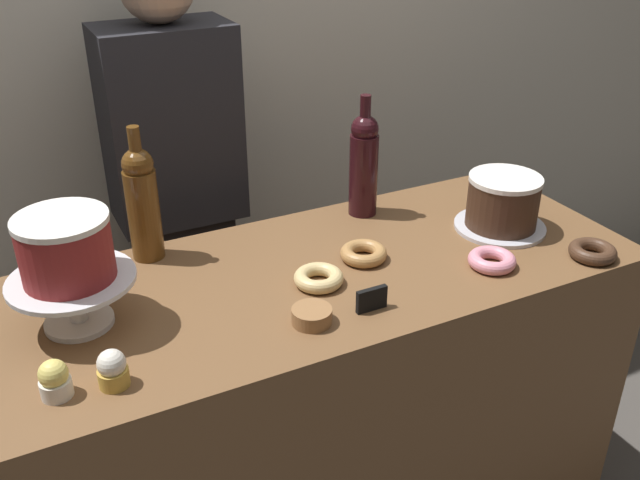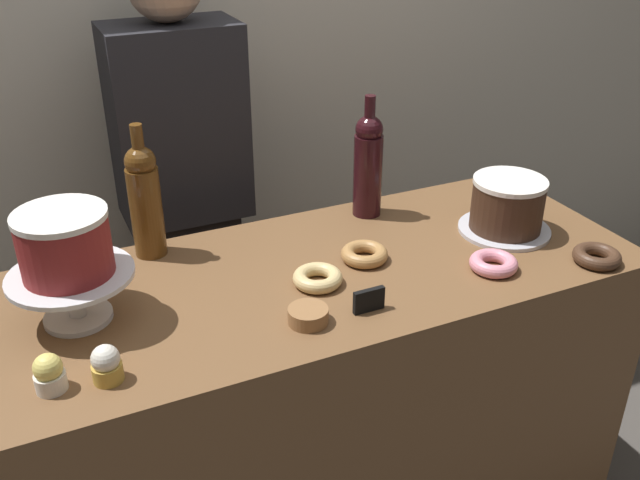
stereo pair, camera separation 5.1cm
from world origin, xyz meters
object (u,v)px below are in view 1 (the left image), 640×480
object	(u,v)px
donut_maple	(364,253)
price_sign_chalkboard	(372,299)
donut_pink	(492,260)
donut_chocolate	(593,251)
cake_stand_pedestal	(74,292)
wine_bottle_amber	(142,202)
barista_figure	(180,217)
chocolate_round_cake	(503,201)
white_layer_cake	(65,248)
cupcake_lemon	(55,380)
donut_glazed	(319,278)
cupcake_vanilla	(112,369)
wine_bottle_dark_red	(364,163)
cookie_stack	(312,316)

from	to	relation	value
donut_maple	price_sign_chalkboard	distance (m)	0.22
donut_pink	donut_chocolate	world-z (taller)	same
cake_stand_pedestal	wine_bottle_amber	xyz separation A→B (m)	(0.20, 0.22, 0.07)
donut_chocolate	barista_figure	distance (m)	1.15
chocolate_round_cake	donut_maple	size ratio (longest dim) A/B	1.64
white_layer_cake	price_sign_chalkboard	bearing A→B (deg)	-21.77
white_layer_cake	cupcake_lemon	world-z (taller)	white_layer_cake
wine_bottle_amber	donut_glazed	distance (m)	0.45
white_layer_cake	donut_glazed	xyz separation A→B (m)	(0.51, -0.08, -0.16)
chocolate_round_cake	barista_figure	size ratio (longest dim) A/B	0.11
cupcake_vanilla	price_sign_chalkboard	bearing A→B (deg)	0.11
cake_stand_pedestal	cupcake_vanilla	xyz separation A→B (m)	(0.02, -0.22, -0.04)
wine_bottle_dark_red	donut_maple	size ratio (longest dim) A/B	2.91
cake_stand_pedestal	cookie_stack	distance (m)	0.48
cake_stand_pedestal	white_layer_cake	bearing A→B (deg)	0.00
price_sign_chalkboard	donut_pink	bearing A→B (deg)	5.09
donut_pink	donut_maple	bearing A→B (deg)	146.84
cake_stand_pedestal	cookie_stack	world-z (taller)	cake_stand_pedestal
white_layer_cake	donut_pink	size ratio (longest dim) A/B	1.63
donut_pink	barista_figure	bearing A→B (deg)	124.29
cupcake_lemon	donut_maple	bearing A→B (deg)	13.87
chocolate_round_cake	barista_figure	xyz separation A→B (m)	(-0.67, 0.62, -0.17)
donut_maple	cupcake_lemon	bearing A→B (deg)	-166.13
cookie_stack	barista_figure	distance (m)	0.80
cupcake_vanilla	cake_stand_pedestal	bearing A→B (deg)	95.59
wine_bottle_dark_red	donut_maple	distance (m)	0.29
wine_bottle_dark_red	cupcake_vanilla	distance (m)	0.87
donut_pink	cookie_stack	size ratio (longest dim) A/B	1.33
wine_bottle_amber	donut_pink	size ratio (longest dim) A/B	2.91
cake_stand_pedestal	barista_figure	size ratio (longest dim) A/B	0.16
donut_maple	wine_bottle_dark_red	bearing A→B (deg)	60.77
price_sign_chalkboard	barista_figure	bearing A→B (deg)	102.77
donut_chocolate	price_sign_chalkboard	bearing A→B (deg)	175.69
cupcake_lemon	chocolate_round_cake	bearing A→B (deg)	8.23
cake_stand_pedestal	donut_pink	size ratio (longest dim) A/B	2.26
wine_bottle_amber	price_sign_chalkboard	world-z (taller)	wine_bottle_amber
price_sign_chalkboard	cupcake_vanilla	bearing A→B (deg)	-179.89
chocolate_round_cake	wine_bottle_dark_red	bearing A→B (deg)	138.43
donut_glazed	barista_figure	xyz separation A→B (m)	(-0.13, 0.66, -0.11)
cookie_stack	barista_figure	world-z (taller)	barista_figure
cake_stand_pedestal	chocolate_round_cake	size ratio (longest dim) A/B	1.37
chocolate_round_cake	donut_maple	distance (m)	0.40
chocolate_round_cake	donut_chocolate	bearing A→B (deg)	-66.52
wine_bottle_dark_red	price_sign_chalkboard	xyz separation A→B (m)	(-0.22, -0.42, -0.12)
donut_chocolate	barista_figure	world-z (taller)	barista_figure
price_sign_chalkboard	chocolate_round_cake	bearing A→B (deg)	19.94
white_layer_cake	donut_pink	bearing A→B (deg)	-12.04
cupcake_lemon	cookie_stack	distance (m)	0.50
wine_bottle_dark_red	donut_glazed	xyz separation A→B (m)	(-0.27, -0.28, -0.13)
cake_stand_pedestal	wine_bottle_dark_red	bearing A→B (deg)	14.08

